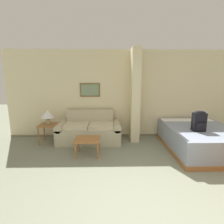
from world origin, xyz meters
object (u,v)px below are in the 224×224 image
object	(u,v)px
bed	(200,138)
backpack	(199,121)
coffee_table	(87,141)
table_lamp	(48,114)
couch	(89,130)

from	to	relation	value
bed	backpack	distance (m)	0.64
coffee_table	backpack	world-z (taller)	backpack
table_lamp	couch	bearing A→B (deg)	3.28
coffee_table	table_lamp	xyz separation A→B (m)	(-1.18, 0.84, 0.46)
table_lamp	bed	size ratio (longest dim) A/B	0.19
table_lamp	bed	world-z (taller)	table_lamp
couch	coffee_table	size ratio (longest dim) A/B	3.04
couch	table_lamp	size ratio (longest dim) A/B	4.42
couch	backpack	size ratio (longest dim) A/B	3.73
couch	table_lamp	world-z (taller)	table_lamp
table_lamp	backpack	xyz separation A→B (m)	(3.77, -0.87, 0.02)
coffee_table	bed	size ratio (longest dim) A/B	0.28
coffee_table	backpack	bearing A→B (deg)	-0.57
couch	bed	distance (m)	2.93
coffee_table	table_lamp	world-z (taller)	table_lamp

